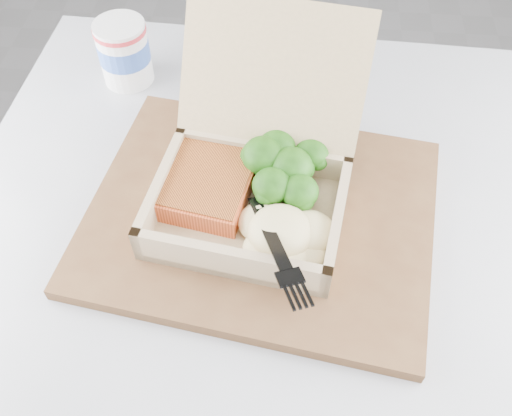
# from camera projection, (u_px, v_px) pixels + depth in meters

# --- Properties ---
(floor) EXTENTS (4.00, 4.00, 0.00)m
(floor) POSITION_uv_depth(u_px,v_px,m) (166.00, 218.00, 1.50)
(floor) COLOR gray
(floor) RESTS_ON ground
(cafe_table) EXTENTS (0.73, 0.73, 0.70)m
(cafe_table) POSITION_uv_depth(u_px,v_px,m) (266.00, 307.00, 0.76)
(cafe_table) COLOR black
(cafe_table) RESTS_ON floor
(serving_tray) EXTENTS (0.40, 0.34, 0.02)m
(serving_tray) POSITION_uv_depth(u_px,v_px,m) (261.00, 215.00, 0.62)
(serving_tray) COLOR brown
(serving_tray) RESTS_ON cafe_table
(takeout_container) EXTENTS (0.23, 0.26, 0.17)m
(takeout_container) POSITION_uv_depth(u_px,v_px,m) (256.00, 165.00, 0.60)
(takeout_container) COLOR tan
(takeout_container) RESTS_ON serving_tray
(salmon_fillet) EXTENTS (0.11, 0.13, 0.02)m
(salmon_fillet) POSITION_uv_depth(u_px,v_px,m) (210.00, 180.00, 0.61)
(salmon_fillet) COLOR #DC5B2B
(salmon_fillet) RESTS_ON takeout_container
(broccoli_pile) EXTENTS (0.11, 0.11, 0.04)m
(broccoli_pile) POSITION_uv_depth(u_px,v_px,m) (291.00, 172.00, 0.61)
(broccoli_pile) COLOR #2C751A
(broccoli_pile) RESTS_ON takeout_container
(mashed_potatoes) EXTENTS (0.11, 0.09, 0.04)m
(mashed_potatoes) POSITION_uv_depth(u_px,v_px,m) (280.00, 232.00, 0.56)
(mashed_potatoes) COLOR beige
(mashed_potatoes) RESTS_ON takeout_container
(plastic_fork) EXTENTS (0.07, 0.16, 0.03)m
(plastic_fork) POSITION_uv_depth(u_px,v_px,m) (263.00, 214.00, 0.56)
(plastic_fork) COLOR black
(plastic_fork) RESTS_ON mashed_potatoes
(paper_cup) EXTENTS (0.07, 0.07, 0.08)m
(paper_cup) POSITION_uv_depth(u_px,v_px,m) (124.00, 51.00, 0.74)
(paper_cup) COLOR silver
(paper_cup) RESTS_ON cafe_table
(receipt) EXTENTS (0.07, 0.13, 0.00)m
(receipt) POSITION_uv_depth(u_px,v_px,m) (271.00, 105.00, 0.74)
(receipt) COLOR white
(receipt) RESTS_ON cafe_table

